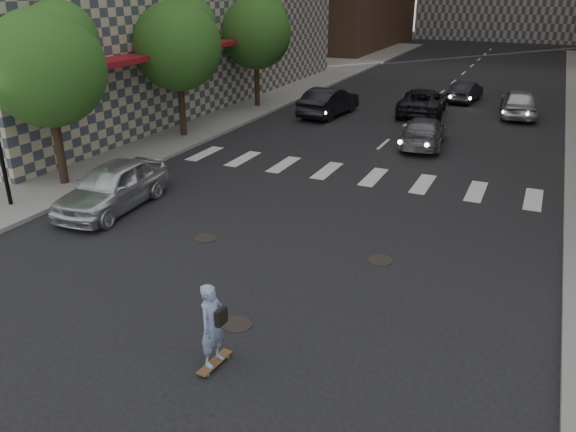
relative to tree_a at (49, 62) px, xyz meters
name	(u,v)px	position (x,y,z in m)	size (l,w,h in m)	color
ground	(244,268)	(9.45, -3.14, -4.65)	(160.00, 160.00, 0.00)	black
sidewalk_left	(199,97)	(-5.05, 16.86, -4.57)	(13.00, 80.00, 0.15)	gray
tree_a	(49,62)	(0.00, 0.00, 0.00)	(4.20, 4.20, 6.60)	#382619
tree_b	(180,42)	(0.00, 8.00, 0.00)	(4.20, 4.20, 6.60)	#382619
tree_c	(258,29)	(0.00, 16.00, 0.00)	(4.20, 4.20, 6.60)	#382619
manhole_a	(237,324)	(10.65, -5.64, -4.64)	(0.70, 0.70, 0.02)	black
manhole_b	(206,238)	(7.45, -1.94, -4.64)	(0.70, 0.70, 0.02)	black
manhole_c	(380,260)	(12.75, -1.14, -4.64)	(0.70, 0.70, 0.02)	black
skateboarder	(213,325)	(10.99, -7.14, -3.65)	(0.50, 0.97, 1.89)	brown
silver_sedan	(113,186)	(3.25, -1.14, -3.83)	(1.92, 4.78, 1.63)	silver
traffic_car_a	(329,102)	(4.80, 15.63, -3.83)	(1.73, 4.95, 1.63)	black
traffic_car_b	(424,132)	(11.24, 11.41, -3.97)	(1.90, 4.68, 1.36)	slate
traffic_car_c	(423,102)	(9.70, 18.26, -3.89)	(2.51, 5.44, 1.51)	black
traffic_car_d	(519,102)	(14.88, 19.97, -3.82)	(1.94, 4.83, 1.65)	#AEB0B5
traffic_car_e	(465,92)	(11.42, 23.19, -4.00)	(1.37, 3.92, 1.29)	black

